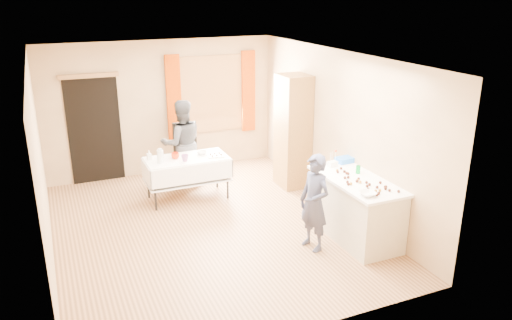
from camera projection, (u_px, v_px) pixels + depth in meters
name	position (u px, v px, depth m)	size (l,w,h in m)	color
floor	(209.00, 228.00, 7.72)	(4.50, 5.50, 0.02)	#9E7047
ceiling	(203.00, 57.00, 6.87)	(4.50, 5.50, 0.02)	white
wall_back	(162.00, 108.00, 9.69)	(4.50, 0.02, 2.60)	tan
wall_front	(293.00, 225.00, 4.90)	(4.50, 0.02, 2.60)	tan
wall_left	(40.00, 168.00, 6.45)	(0.02, 5.50, 2.60)	tan
wall_right	(338.00, 131.00, 8.15)	(0.02, 5.50, 2.60)	tan
window_frame	(211.00, 94.00, 9.97)	(1.32, 0.06, 1.52)	olive
window_pane	(212.00, 94.00, 9.95)	(1.20, 0.02, 1.40)	white
curtain_left	(174.00, 98.00, 9.63)	(0.28, 0.06, 1.65)	#A83700
curtain_right	(248.00, 91.00, 10.22)	(0.28, 0.06, 1.65)	#A83700
doorway	(95.00, 130.00, 9.27)	(0.95, 0.04, 2.00)	black
door_lintel	(89.00, 76.00, 8.91)	(1.05, 0.06, 0.08)	olive
cabinet	(293.00, 132.00, 9.06)	(0.50, 0.60, 2.07)	brown
counter	(355.00, 208.00, 7.30)	(0.75, 1.59, 0.91)	#C0B89F
party_table	(187.00, 174.00, 8.65)	(1.43, 0.74, 0.75)	black
chair	(188.00, 164.00, 9.52)	(0.49, 0.49, 1.10)	black
girl	(314.00, 203.00, 6.89)	(0.44, 0.57, 1.39)	#282C47
woman	(182.00, 143.00, 9.15)	(0.81, 0.65, 1.61)	black
soda_can	(358.00, 169.00, 7.36)	(0.07, 0.07, 0.12)	#028B25
mixing_bowl	(368.00, 194.00, 6.57)	(0.23, 0.23, 0.05)	white
foam_block	(332.00, 164.00, 7.65)	(0.15, 0.10, 0.08)	white
blue_basket	(346.00, 160.00, 7.84)	(0.30, 0.20, 0.08)	blue
pitcher	(160.00, 157.00, 8.27)	(0.11, 0.11, 0.22)	silver
cup_red	(175.00, 156.00, 8.48)	(0.16, 0.16, 0.11)	red
cup_rainbow	(185.00, 158.00, 8.36)	(0.12, 0.12, 0.11)	red
small_bowl	(202.00, 153.00, 8.72)	(0.20, 0.20, 0.05)	white
pastry_tray	(216.00, 156.00, 8.62)	(0.28, 0.20, 0.02)	white
bottle	(149.00, 155.00, 8.43)	(0.07, 0.08, 0.16)	white
cake_balls	(363.00, 182.00, 6.99)	(0.52, 1.12, 0.04)	#3F2314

